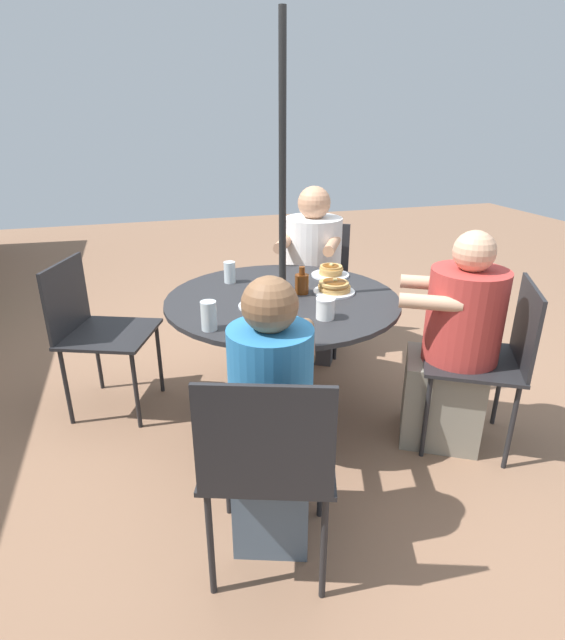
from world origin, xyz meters
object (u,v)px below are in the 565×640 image
syrup_bottle (302,283)px  pancake_plate_c (331,272)px  patio_table (282,320)px  patio_chair_north (316,275)px  patio_chair_east (94,325)px  pancake_plate_b (261,304)px  coffee_cup (325,308)px  pancake_plate_a (334,288)px  diner_west (453,352)px  drinking_glass_b (209,316)px  patio_chair_south (268,457)px  diner_south (272,427)px  patio_chair_west (491,353)px  drinking_glass_a (230,272)px  diner_north (312,281)px

syrup_bottle → pancake_plate_c: bearing=-46.9°
patio_table → pancake_plate_c: (0.28, -0.38, 0.16)m
patio_table → patio_chair_north: size_ratio=1.40×
patio_chair_east → syrup_bottle: bearing=93.8°
pancake_plate_b → coffee_cup: coffee_cup is taller
patio_chair_north → pancake_plate_a: 0.98m
patio_table → diner_west: diner_west is taller
patio_chair_north → syrup_bottle: (-0.88, 0.41, 0.26)m
patio_chair_north → drinking_glass_b: 1.58m
syrup_bottle → coffee_cup: size_ratio=1.48×
patio_chair_south → diner_south: size_ratio=0.78×
diner_west → drinking_glass_b: size_ratio=8.49×
patio_chair_east → pancake_plate_b: (-0.50, -0.84, 0.21)m
patio_chair_north → pancake_plate_c: (-0.64, 0.14, 0.23)m
syrup_bottle → patio_chair_west: bearing=-125.4°
patio_table → drinking_glass_b: bearing=125.9°
patio_chair_west → diner_west: bearing=90.0°
patio_chair_south → drinking_glass_b: 0.74m
patio_chair_north → drinking_glass_a: (-0.59, 0.74, 0.26)m
diner_south → drinking_glass_a: (1.16, -0.07, 0.26)m
patio_chair_west → drinking_glass_b: size_ratio=6.65×
patio_chair_west → patio_chair_south: bearing=140.5°
patio_chair_north → patio_chair_south: (-1.91, 0.87, 0.00)m
patio_table → coffee_cup: bearing=-161.9°
pancake_plate_c → drinking_glass_b: size_ratio=1.69×
pancake_plate_b → drinking_glass_a: size_ratio=1.86×
patio_chair_south → diner_west: 1.24m
patio_table → drinking_glass_b: size_ratio=9.28×
drinking_glass_b → diner_north: bearing=-38.9°
pancake_plate_b → drinking_glass_b: (-0.21, 0.29, 0.05)m
pancake_plate_a → patio_chair_north: bearing=-14.4°
syrup_bottle → pancake_plate_b: bearing=118.1°
patio_table → patio_chair_east: size_ratio=1.40×
patio_chair_east → patio_chair_south: 1.53m
pancake_plate_b → patio_chair_east: bearing=59.3°
coffee_cup → pancake_plate_a: bearing=-28.4°
syrup_bottle → drinking_glass_b: syrup_bottle is taller
patio_chair_north → syrup_bottle: patio_chair_north is taller
pancake_plate_a → pancake_plate_c: size_ratio=1.00×
diner_north → diner_south: size_ratio=1.05×
patio_chair_east → pancake_plate_c: patio_chair_east is taller
drinking_glass_a → syrup_bottle: bearing=-131.2°
diner_north → patio_chair_south: size_ratio=1.34×
diner_south → patio_chair_east: bearing=138.4°
patio_chair_south → pancake_plate_a: bearing=76.6°
patio_table → pancake_plate_a: (-0.01, -0.29, 0.16)m
drinking_glass_a → diner_south: bearing=176.4°
pancake_plate_b → drinking_glass_a: drinking_glass_a is taller
coffee_cup → patio_chair_west: bearing=-103.6°
pancake_plate_c → drinking_glass_a: 0.60m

